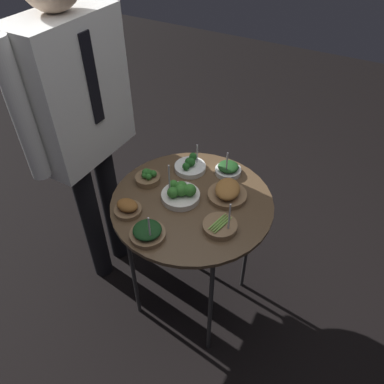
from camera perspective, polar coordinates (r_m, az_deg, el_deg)
ground_plane at (r=2.23m, az=0.00°, el=-15.67°), size 8.00×8.00×0.00m
serving_cart at (r=1.68m, az=0.00°, el=-2.60°), size 0.72×0.72×0.76m
bowl_broccoli_back_left at (r=1.63m, az=-1.73°, el=-0.18°), size 0.17×0.17×0.18m
bowl_roast_front_center at (r=1.65m, az=5.42°, el=0.02°), size 0.17×0.17×0.07m
bowl_broccoli_mid_right at (r=1.74m, az=-6.74°, el=2.26°), size 0.12×0.12×0.07m
bowl_spinach_far_rim at (r=1.49m, az=-6.80°, el=-6.09°), size 0.14×0.14×0.14m
bowl_broccoli_front_left at (r=1.80m, az=-0.28°, el=4.03°), size 0.15×0.15×0.13m
bowl_asparagus_center at (r=1.52m, az=4.29°, el=-5.18°), size 0.14×0.14×0.16m
bowl_roast_mid_left at (r=1.60m, az=-9.78°, el=-2.39°), size 0.12×0.12×0.06m
bowl_spinach_back_right at (r=1.78m, az=5.52°, el=3.52°), size 0.12×0.12×0.14m
waiter_figure at (r=1.75m, az=-16.99°, el=12.17°), size 0.62×0.23×1.69m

